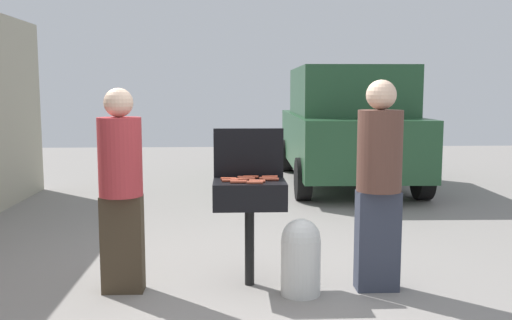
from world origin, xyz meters
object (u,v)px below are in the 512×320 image
bbq_grill (249,198)px  person_left (121,183)px  propane_tank (301,255)px  hot_dog_2 (257,181)px  person_right (379,178)px  hot_dog_1 (229,179)px  parked_minivan (346,126)px  hot_dog_4 (239,180)px  hot_dog_7 (230,180)px  hot_dog_0 (267,178)px  hot_dog_8 (247,179)px  hot_dog_3 (271,179)px  hot_dog_10 (270,177)px  hot_dog_5 (238,182)px  hot_dog_6 (251,177)px  hot_dog_9 (255,182)px  hot_dog_11 (269,178)px  hot_dog_12 (245,177)px

bbq_grill → person_left: (-1.03, -0.11, 0.15)m
propane_tank → hot_dog_2: bearing=156.8°
propane_tank → person_right: (0.64, 0.08, 0.61)m
hot_dog_1 → propane_tank: 0.86m
person_right → parked_minivan: 5.36m
hot_dog_4 → hot_dog_7: same height
hot_dog_0 → hot_dog_2: 0.17m
hot_dog_7 → bbq_grill: bearing=17.6°
bbq_grill → person_left: person_left is taller
person_right → hot_dog_8: bearing=-8.7°
hot_dog_3 → hot_dog_10: bearing=90.2°
hot_dog_8 → hot_dog_0: bearing=6.8°
hot_dog_10 → parked_minivan: parked_minivan is taller
hot_dog_0 → person_left: bearing=-172.5°
hot_dog_7 → person_left: bearing=-175.9°
hot_dog_7 → parked_minivan: size_ratio=0.03×
hot_dog_2 → hot_dog_5: 0.16m
hot_dog_1 → hot_dog_3: (0.35, -0.03, 0.00)m
hot_dog_3 → hot_dog_7: bearing=-171.5°
hot_dog_6 → parked_minivan: size_ratio=0.03×
hot_dog_0 → bbq_grill: bearing=-164.3°
hot_dog_1 → hot_dog_9: size_ratio=1.00×
hot_dog_5 → hot_dog_10: bearing=42.3°
hot_dog_11 → hot_dog_3: bearing=-84.6°
hot_dog_2 → hot_dog_8: 0.14m
bbq_grill → hot_dog_12: (-0.03, 0.10, 0.15)m
hot_dog_6 → hot_dog_11: same height
bbq_grill → propane_tank: size_ratio=1.44×
parked_minivan → hot_dog_4: bearing=70.5°
hot_dog_11 → hot_dog_12: size_ratio=1.00×
hot_dog_3 → propane_tank: bearing=-47.7°
hot_dog_5 → hot_dog_10: same height
bbq_grill → hot_dog_4: 0.18m
hot_dog_1 → hot_dog_5: size_ratio=1.00×
hot_dog_2 → parked_minivan: parked_minivan is taller
hot_dog_2 → hot_dog_6: size_ratio=1.00×
hot_dog_9 → propane_tank: size_ratio=0.21×
hot_dog_7 → parked_minivan: 5.56m
hot_dog_2 → hot_dog_11: bearing=57.6°
hot_dog_12 → parked_minivan: size_ratio=0.03×
hot_dog_5 → hot_dog_7: size_ratio=1.00×
hot_dog_7 → hot_dog_10: size_ratio=1.00×
hot_dog_2 → hot_dog_3: bearing=39.6°
hot_dog_1 → hot_dog_6: same height
hot_dog_8 → bbq_grill: bearing=-48.8°
hot_dog_1 → hot_dog_3: bearing=-5.5°
hot_dog_4 → hot_dog_7: size_ratio=1.00×
propane_tank → person_right: 0.89m
hot_dog_8 → hot_dog_12: bearing=100.6°
hot_dog_6 → hot_dog_12: bearing=-151.0°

